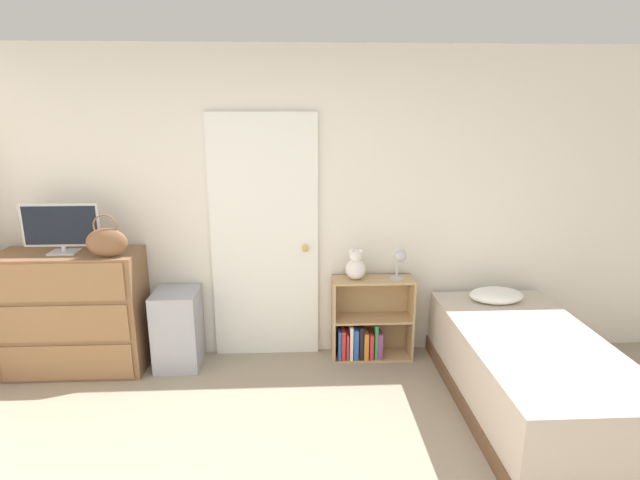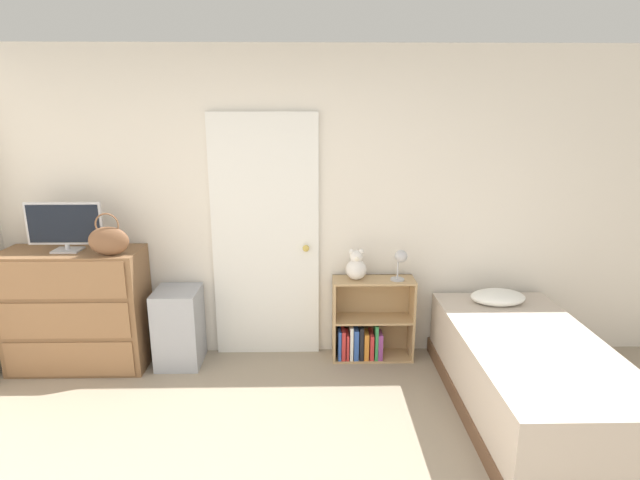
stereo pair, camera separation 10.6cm
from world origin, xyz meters
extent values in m
cube|color=silver|center=(0.00, 2.30, 1.27)|extent=(10.00, 0.06, 2.55)
cube|color=white|center=(-0.14, 2.25, 1.02)|extent=(0.88, 0.04, 2.04)
sphere|color=gold|center=(0.20, 2.20, 0.95)|extent=(0.06, 0.06, 0.06)
cube|color=brown|center=(-1.65, 2.03, 0.49)|extent=(1.08, 0.43, 0.99)
cube|color=#89613E|center=(-1.65, 1.81, 0.17)|extent=(0.99, 0.01, 0.29)
cube|color=#89613E|center=(-1.65, 1.81, 0.49)|extent=(0.99, 0.01, 0.29)
cube|color=#89613E|center=(-1.65, 1.81, 0.82)|extent=(0.99, 0.01, 0.29)
cube|color=#B7B7BC|center=(-1.66, 2.03, 1.00)|extent=(0.20, 0.16, 0.01)
cylinder|color=#B7B7BC|center=(-1.66, 2.03, 1.02)|extent=(0.04, 0.04, 0.04)
cube|color=#B7B7BC|center=(-1.66, 2.03, 1.21)|extent=(0.58, 0.03, 0.33)
cube|color=black|center=(-1.66, 2.01, 1.21)|extent=(0.55, 0.01, 0.30)
ellipsoid|color=brown|center=(-1.28, 1.90, 1.10)|extent=(0.31, 0.11, 0.22)
torus|color=brown|center=(-1.28, 1.90, 1.23)|extent=(0.18, 0.01, 0.18)
cube|color=#999EA8|center=(-0.85, 2.06, 0.32)|extent=(0.36, 0.38, 0.64)
cube|color=tan|center=(0.43, 2.13, 0.35)|extent=(0.02, 0.25, 0.70)
cube|color=tan|center=(1.08, 2.13, 0.35)|extent=(0.02, 0.25, 0.70)
cube|color=tan|center=(0.76, 2.13, 0.01)|extent=(0.64, 0.25, 0.02)
cube|color=tan|center=(0.76, 2.13, 0.35)|extent=(0.64, 0.25, 0.02)
cube|color=tan|center=(0.76, 2.13, 0.70)|extent=(0.64, 0.25, 0.02)
cube|color=tan|center=(0.76, 2.24, 0.35)|extent=(0.67, 0.01, 0.70)
cube|color=#3359B2|center=(0.48, 2.10, 0.15)|extent=(0.02, 0.18, 0.26)
cube|color=red|center=(0.51, 2.11, 0.15)|extent=(0.03, 0.19, 0.26)
cube|color=red|center=(0.54, 2.10, 0.13)|extent=(0.02, 0.18, 0.22)
cube|color=white|center=(0.57, 2.09, 0.16)|extent=(0.03, 0.15, 0.29)
cube|color=#3359B2|center=(0.61, 2.09, 0.15)|extent=(0.04, 0.16, 0.27)
cube|color=black|center=(0.66, 2.09, 0.16)|extent=(0.03, 0.15, 0.29)
cube|color=orange|center=(0.70, 2.08, 0.13)|extent=(0.04, 0.14, 0.23)
cube|color=red|center=(0.74, 2.10, 0.13)|extent=(0.03, 0.18, 0.22)
cube|color=#338C4C|center=(0.78, 2.09, 0.17)|extent=(0.02, 0.15, 0.31)
cube|color=#8C3F8C|center=(0.82, 2.08, 0.13)|extent=(0.04, 0.14, 0.23)
sphere|color=silver|center=(0.61, 2.13, 0.79)|extent=(0.17, 0.17, 0.17)
sphere|color=silver|center=(0.61, 2.13, 0.90)|extent=(0.11, 0.11, 0.11)
sphere|color=silver|center=(0.61, 2.08, 0.89)|extent=(0.04, 0.04, 0.04)
sphere|color=silver|center=(0.57, 2.13, 0.94)|extent=(0.04, 0.04, 0.04)
sphere|color=silver|center=(0.65, 2.13, 0.94)|extent=(0.04, 0.04, 0.04)
cylinder|color=#B2B2B7|center=(0.95, 2.10, 0.71)|extent=(0.11, 0.11, 0.01)
cylinder|color=#B2B2B7|center=(0.95, 2.10, 0.80)|extent=(0.01, 0.01, 0.17)
sphere|color=#B2B2B7|center=(0.97, 2.09, 0.91)|extent=(0.10, 0.10, 0.10)
cube|color=brown|center=(1.75, 1.31, 0.06)|extent=(0.97, 1.88, 0.12)
cube|color=beige|center=(1.75, 1.31, 0.33)|extent=(0.94, 1.83, 0.42)
ellipsoid|color=white|center=(1.75, 1.98, 0.59)|extent=(0.44, 0.28, 0.12)
camera|label=1|loc=(0.13, -1.75, 2.06)|focal=28.00mm
camera|label=2|loc=(0.24, -1.75, 2.06)|focal=28.00mm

